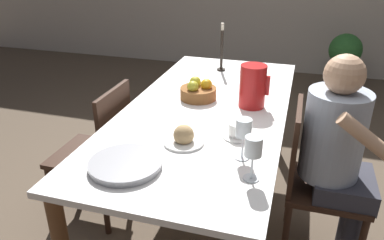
{
  "coord_description": "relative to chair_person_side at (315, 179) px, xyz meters",
  "views": [
    {
      "loc": [
        0.49,
        -1.92,
        1.62
      ],
      "look_at": [
        0.0,
        -0.3,
        0.82
      ],
      "focal_mm": 35.0,
      "sensor_mm": 36.0,
      "label": 1
    }
  ],
  "objects": [
    {
      "name": "serving_tray",
      "position": [
        -0.8,
        -0.61,
        0.32
      ],
      "size": [
        0.31,
        0.31,
        0.03
      ],
      "color": "#9E9EA3",
      "rests_on": "dining_table"
    },
    {
      "name": "chair_opposite",
      "position": [
        -1.27,
        -0.06,
        0.0
      ],
      "size": [
        0.42,
        0.42,
        0.87
      ],
      "rotation": [
        0.0,
        0.0,
        1.57
      ],
      "color": "#331E14",
      "rests_on": "ground_plane"
    },
    {
      "name": "red_pitcher",
      "position": [
        -0.39,
        0.19,
        0.42
      ],
      "size": [
        0.17,
        0.15,
        0.24
      ],
      "color": "red",
      "rests_on": "dining_table"
    },
    {
      "name": "chair_person_side",
      "position": [
        0.0,
        0.0,
        0.0
      ],
      "size": [
        0.42,
        0.42,
        0.87
      ],
      "rotation": [
        0.0,
        0.0,
        -1.57
      ],
      "color": "#331E14",
      "rests_on": "ground_plane"
    },
    {
      "name": "ground_plane",
      "position": [
        -0.64,
        0.11,
        -0.47
      ],
      "size": [
        20.0,
        20.0,
        0.0
      ],
      "primitive_type": "plane",
      "color": "brown"
    },
    {
      "name": "person_seated",
      "position": [
        0.09,
        -0.03,
        0.22
      ],
      "size": [
        0.39,
        0.41,
        1.16
      ],
      "rotation": [
        0.0,
        0.0,
        -1.57
      ],
      "color": "#33333D",
      "rests_on": "ground_plane"
    },
    {
      "name": "fruit_bowl",
      "position": [
        -0.72,
        0.22,
        0.35
      ],
      "size": [
        0.22,
        0.22,
        0.12
      ],
      "color": "brown",
      "rests_on": "dining_table"
    },
    {
      "name": "teacup_near_person",
      "position": [
        -0.4,
        -0.2,
        0.33
      ],
      "size": [
        0.15,
        0.15,
        0.07
      ],
      "color": "white",
      "rests_on": "dining_table"
    },
    {
      "name": "dining_table",
      "position": [
        -0.64,
        0.11,
        0.2
      ],
      "size": [
        0.89,
        1.97,
        0.77
      ],
      "color": "white",
      "rests_on": "ground_plane"
    },
    {
      "name": "candlestick_tall",
      "position": [
        -0.71,
        0.8,
        0.44
      ],
      "size": [
        0.06,
        0.06,
        0.35
      ],
      "color": "black",
      "rests_on": "dining_table"
    },
    {
      "name": "potted_plant",
      "position": [
        0.34,
        2.82,
        -0.03
      ],
      "size": [
        0.38,
        0.38,
        0.68
      ],
      "color": "#4C4742",
      "rests_on": "ground_plane"
    },
    {
      "name": "wine_glass_water",
      "position": [
        -0.28,
        -0.55,
        0.44
      ],
      "size": [
        0.07,
        0.07,
        0.19
      ],
      "color": "white",
      "rests_on": "dining_table"
    },
    {
      "name": "wine_glass_juice",
      "position": [
        -0.35,
        -0.4,
        0.44
      ],
      "size": [
        0.07,
        0.07,
        0.19
      ],
      "color": "white",
      "rests_on": "dining_table"
    },
    {
      "name": "bread_plate",
      "position": [
        -0.63,
        -0.34,
        0.33
      ],
      "size": [
        0.19,
        0.19,
        0.1
      ],
      "color": "white",
      "rests_on": "dining_table"
    }
  ]
}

